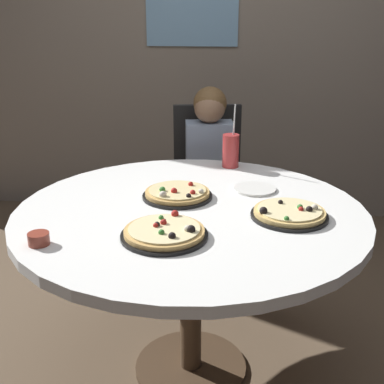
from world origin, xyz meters
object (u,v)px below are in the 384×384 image
Objects in this scene: pizza_cheese at (289,213)px; plate_small at (255,189)px; chair_wooden at (208,178)px; soda_cup at (231,151)px; sauce_bowl at (39,239)px; diner_child at (210,196)px; pizza_veggie at (165,232)px; dining_table at (191,229)px; pizza_pepperoni at (177,194)px.

plate_small is at bearing 113.59° from pizza_cheese.
chair_wooden is 0.58m from soda_cup.
soda_cup is at bearing 109.58° from plate_small.
pizza_cheese is 0.89m from sauce_bowl.
plate_small is at bearing 40.68° from sauce_bowl.
chair_wooden is 0.19m from diner_child.
pizza_veggie and pizza_cheese have the same top height.
chair_wooden is 1.49m from sauce_bowl.
pizza_veggie is at bearing -121.16° from plate_small.
soda_cup reaches higher than dining_table.
dining_table is at bearing 77.66° from pizza_veggie.
pizza_pepperoni is 0.50m from soda_cup.
chair_wooden is 3.09× the size of soda_cup.
plate_small is at bearing -71.89° from chair_wooden.
soda_cup is (0.13, 0.56, 0.17)m from dining_table.
soda_cup reaches higher than pizza_pepperoni.
sauce_bowl is (-0.39, -0.48, 0.00)m from pizza_pepperoni.
pizza_pepperoni is at bearing -113.82° from soda_cup.
pizza_cheese is at bearing -6.86° from dining_table.
pizza_veggie is at bearing -102.85° from soda_cup.
pizza_pepperoni is 4.07× the size of sauce_bowl.
soda_cup is 1.71× the size of plate_small.
pizza_cheese is at bearing -66.41° from plate_small.
pizza_cheese is 1.00× the size of pizza_pepperoni.
pizza_cheese is at bearing 21.08° from sauce_bowl.
plate_small is at bearing 44.23° from dining_table.
diner_child is 0.71m from plate_small.
sauce_bowl is at bearing -122.30° from soda_cup.
diner_child reaches higher than chair_wooden.
dining_table is 1.25× the size of diner_child.
pizza_veggie is 1.64× the size of plate_small.
soda_cup is at bearing 111.48° from pizza_cheese.
pizza_cheese and pizza_pepperoni have the same top height.
chair_wooden is 1.32m from pizza_veggie.
dining_table is at bearing -59.73° from pizza_pepperoni.
chair_wooden is at bearing 88.08° from pizza_veggie.
pizza_cheese is 0.66m from soda_cup.
pizza_veggie is 0.41m from sauce_bowl.
pizza_pepperoni is (-0.01, 0.38, -0.00)m from pizza_veggie.
diner_child is at bearing 69.06° from sauce_bowl.
dining_table is at bearing -135.77° from plate_small.
pizza_cheese is at bearing -68.52° from soda_cup.
pizza_cheese is at bearing 26.99° from pizza_veggie.
pizza_veggie is at bearing -153.01° from pizza_cheese.
sauce_bowl is at bearing -165.86° from pizza_veggie.
plate_small is (0.12, -0.32, -0.08)m from soda_cup.
pizza_veggie is 1.04× the size of pizza_cheese.
diner_child is 1.01m from pizza_cheese.
diner_child is at bearing 111.75° from pizza_cheese.
chair_wooden is 3.34× the size of pizza_pepperoni.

